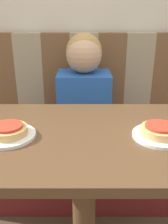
% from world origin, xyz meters
% --- Properties ---
extents(booth_seat, '(1.33, 0.57, 0.43)m').
position_xyz_m(booth_seat, '(0.00, 0.64, 0.21)').
color(booth_seat, '#5B1919').
rests_on(booth_seat, ground_plane).
extents(booth_backrest, '(1.33, 0.08, 0.64)m').
position_xyz_m(booth_backrest, '(0.00, 0.88, 0.74)').
color(booth_backrest, brown).
rests_on(booth_backrest, booth_seat).
extents(dining_table, '(0.86, 0.64, 0.76)m').
position_xyz_m(dining_table, '(0.00, 0.00, 0.64)').
color(dining_table, brown).
rests_on(dining_table, ground_plane).
extents(person, '(0.32, 0.26, 0.65)m').
position_xyz_m(person, '(0.00, 0.64, 0.76)').
color(person, '#2356B2').
rests_on(person, booth_seat).
extents(plate_left, '(0.20, 0.20, 0.01)m').
position_xyz_m(plate_left, '(-0.28, -0.03, 0.77)').
color(plate_left, white).
rests_on(plate_left, dining_table).
extents(plate_right, '(0.20, 0.20, 0.01)m').
position_xyz_m(plate_right, '(0.28, -0.03, 0.77)').
color(plate_right, white).
rests_on(plate_right, dining_table).
extents(pizza_left, '(0.14, 0.14, 0.04)m').
position_xyz_m(pizza_left, '(-0.28, -0.03, 0.79)').
color(pizza_left, tan).
rests_on(pizza_left, plate_left).
extents(pizza_right, '(0.14, 0.14, 0.04)m').
position_xyz_m(pizza_right, '(0.28, -0.03, 0.79)').
color(pizza_right, tan).
rests_on(pizza_right, plate_right).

